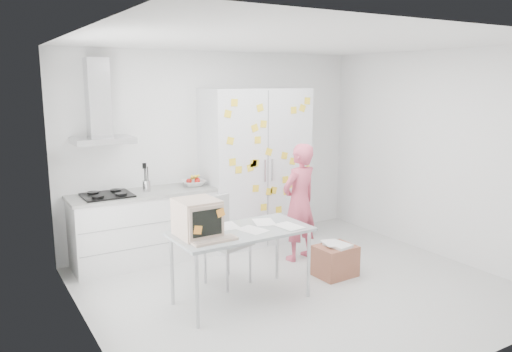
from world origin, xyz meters
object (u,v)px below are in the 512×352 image
person (299,202)px  desk (214,225)px  chair (223,235)px  cardboard_box (335,260)px

person → desk: size_ratio=1.05×
chair → person: bearing=-8.2°
person → desk: bearing=11.6°
chair → desk: bearing=-140.2°
chair → cardboard_box: bearing=-39.6°
chair → cardboard_box: chair is taller
desk → chair: desk is taller
cardboard_box → desk: bearing=179.6°
cardboard_box → chair: bearing=156.3°
person → desk: 1.71m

